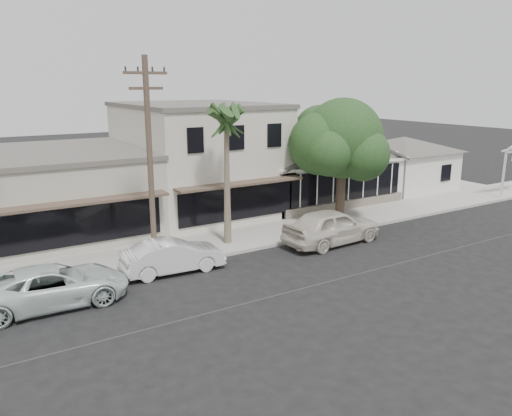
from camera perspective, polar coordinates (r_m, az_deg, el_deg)
ground at (r=23.13m, az=15.05°, el=-6.40°), size 140.00×140.00×0.00m
sidewalk_north at (r=24.17m, az=-10.49°, el=-5.06°), size 90.00×3.50×0.15m
corner_shop at (r=34.75m, az=6.11°, el=5.24°), size 10.40×8.60×5.10m
side_cottage at (r=39.76m, az=16.37°, el=4.23°), size 6.00×6.00×3.00m
row_building_near at (r=31.39m, az=-6.74°, el=5.45°), size 8.00×10.00×6.50m
row_building_midnear at (r=29.04m, az=-22.97°, el=1.42°), size 10.00×10.00×4.20m
utility_pole at (r=21.30m, az=-12.03°, el=5.37°), size 1.80×0.24×9.00m
car_0 at (r=25.39m, az=8.66°, el=-2.08°), size 5.43×2.43×1.81m
car_1 at (r=21.73m, az=-9.47°, el=-5.42°), size 4.45×1.79×1.44m
car_2 at (r=19.79m, az=-22.20°, el=-8.22°), size 5.43×2.65×1.49m
shade_tree at (r=29.31m, az=9.52°, el=7.61°), size 6.43×5.82×7.14m
palm_east at (r=23.93m, az=-3.44°, el=10.13°), size 2.95×2.95×7.38m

